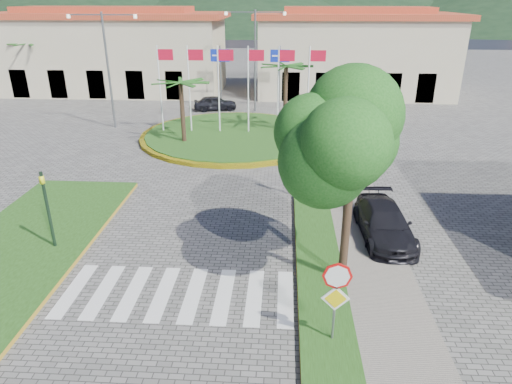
# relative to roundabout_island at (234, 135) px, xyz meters

# --- Properties ---
(sidewalk_right) EXTENTS (4.00, 28.00, 0.15)m
(sidewalk_right) POSITION_rel_roundabout_island_xyz_m (6.00, -20.00, -0.10)
(sidewalk_right) COLOR gray
(sidewalk_right) RESTS_ON ground
(verge_right) EXTENTS (1.60, 28.00, 0.18)m
(verge_right) POSITION_rel_roundabout_island_xyz_m (4.80, -20.00, -0.08)
(verge_right) COLOR #204313
(verge_right) RESTS_ON ground
(median_left) EXTENTS (5.00, 14.00, 0.18)m
(median_left) POSITION_rel_roundabout_island_xyz_m (-6.50, -16.00, -0.08)
(median_left) COLOR #204313
(median_left) RESTS_ON ground
(crosswalk) EXTENTS (8.00, 3.00, 0.01)m
(crosswalk) POSITION_rel_roundabout_island_xyz_m (-0.00, -18.00, -0.17)
(crosswalk) COLOR silver
(crosswalk) RESTS_ON ground
(roundabout_island) EXTENTS (12.70, 12.70, 6.00)m
(roundabout_island) POSITION_rel_roundabout_island_xyz_m (0.00, 0.00, 0.00)
(roundabout_island) COLOR yellow
(roundabout_island) RESTS_ON ground
(stop_sign) EXTENTS (0.80, 0.11, 2.65)m
(stop_sign) POSITION_rel_roundabout_island_xyz_m (4.90, -20.04, 1.62)
(stop_sign) COLOR slate
(stop_sign) RESTS_ON ground
(deciduous_tree) EXTENTS (3.60, 3.60, 6.80)m
(deciduous_tree) POSITION_rel_roundabout_island_xyz_m (5.50, -17.00, 5.00)
(deciduous_tree) COLOR black
(deciduous_tree) RESTS_ON ground
(traffic_light_left) EXTENTS (0.15, 0.18, 3.20)m
(traffic_light_left) POSITION_rel_roundabout_island_xyz_m (-5.20, -15.50, 1.77)
(traffic_light_left) COLOR black
(traffic_light_left) RESTS_ON ground
(traffic_light_right) EXTENTS (0.15, 0.18, 3.20)m
(traffic_light_right) POSITION_rel_roundabout_island_xyz_m (4.50, -10.00, 1.77)
(traffic_light_right) COLOR black
(traffic_light_right) RESTS_ON ground
(traffic_light_far) EXTENTS (0.18, 0.15, 3.20)m
(traffic_light_far) POSITION_rel_roundabout_island_xyz_m (8.00, 4.00, 1.77)
(traffic_light_far) COLOR black
(traffic_light_far) RESTS_ON ground
(direction_sign_west) EXTENTS (1.60, 0.14, 5.20)m
(direction_sign_west) POSITION_rel_roundabout_island_xyz_m (-2.00, 8.97, 3.36)
(direction_sign_west) COLOR slate
(direction_sign_west) RESTS_ON ground
(direction_sign_east) EXTENTS (1.60, 0.14, 5.20)m
(direction_sign_east) POSITION_rel_roundabout_island_xyz_m (3.00, 8.97, 3.36)
(direction_sign_east) COLOR slate
(direction_sign_east) RESTS_ON ground
(street_lamp_centre) EXTENTS (4.80, 0.16, 8.00)m
(street_lamp_centre) POSITION_rel_roundabout_island_xyz_m (1.00, 8.00, 4.32)
(street_lamp_centre) COLOR slate
(street_lamp_centre) RESTS_ON ground
(street_lamp_west) EXTENTS (4.80, 0.16, 8.00)m
(street_lamp_west) POSITION_rel_roundabout_island_xyz_m (-9.00, 2.00, 4.32)
(street_lamp_west) COLOR slate
(street_lamp_west) RESTS_ON ground
(building_left) EXTENTS (23.32, 9.54, 8.05)m
(building_left) POSITION_rel_roundabout_island_xyz_m (-14.00, 16.00, 3.73)
(building_left) COLOR #C5B895
(building_left) RESTS_ON ground
(building_right) EXTENTS (19.08, 9.54, 8.05)m
(building_right) POSITION_rel_roundabout_island_xyz_m (10.00, 16.00, 3.73)
(building_right) COLOR #C5B895
(building_right) RESTS_ON ground
(hill_near_back) EXTENTS (110.00, 110.00, 16.00)m
(hill_near_back) POSITION_rel_roundabout_island_xyz_m (-10.00, 108.00, 7.83)
(hill_near_back) COLOR black
(hill_near_back) RESTS_ON ground
(white_van) EXTENTS (5.32, 3.84, 1.34)m
(white_van) POSITION_rel_roundabout_island_xyz_m (-13.06, 14.25, 0.50)
(white_van) COLOR silver
(white_van) RESTS_ON ground
(car_dark_a) EXTENTS (3.82, 2.18, 1.23)m
(car_dark_a) POSITION_rel_roundabout_island_xyz_m (-2.41, 8.00, 0.44)
(car_dark_a) COLOR black
(car_dark_a) RESTS_ON ground
(car_dark_b) EXTENTS (4.03, 1.74, 1.29)m
(car_dark_b) POSITION_rel_roundabout_island_xyz_m (6.78, 13.84, 0.47)
(car_dark_b) COLOR black
(car_dark_b) RESTS_ON ground
(car_side_right) EXTENTS (2.06, 4.67, 1.33)m
(car_side_right) POSITION_rel_roundabout_island_xyz_m (7.50, -13.76, 0.49)
(car_side_right) COLOR black
(car_side_right) RESTS_ON ground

